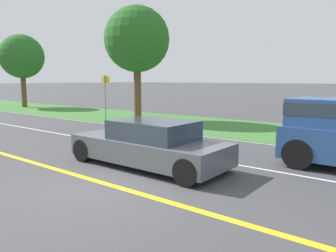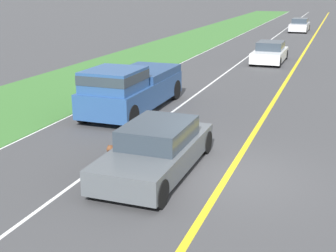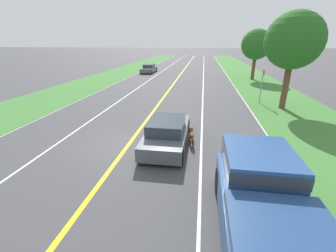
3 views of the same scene
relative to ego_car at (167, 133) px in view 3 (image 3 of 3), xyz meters
The scene contains 13 objects.
ground_plane 1.99m from the ego_car, 167.98° to the right, with size 400.00×400.00×0.00m, color #424244.
centre_divider_line 1.99m from the ego_car, 167.98° to the right, with size 0.18×160.00×0.01m, color yellow.
lane_edge_line_right 5.20m from the ego_car, ahead, with size 0.14×160.00×0.01m, color white.
lane_edge_line_left 8.88m from the ego_car, behind, with size 0.14×160.00×0.01m, color white.
lane_dash_same_dir 1.81m from the ego_car, 13.39° to the right, with size 0.10×160.00×0.01m, color white.
lane_dash_oncoming 5.40m from the ego_car, behind, with size 0.10×160.00×0.01m, color white.
ego_car is the anchor object (origin of this frame).
dog 1.18m from the ego_car, ahead, with size 0.33×1.11×0.79m.
pickup_truck 6.30m from the ego_car, 59.35° to the right, with size 2.12×5.76×1.91m.
oncoming_car 27.72m from the ego_car, 105.01° to the left, with size 1.88×4.78×1.30m.
roadside_tree_right_near 11.45m from the ego_car, 45.18° to the left, with size 3.84×3.84×6.69m.
roadside_tree_right_far 23.53m from the ego_car, 69.67° to the left, with size 3.76×3.76×6.29m.
street_sign 10.97m from the ego_car, 55.25° to the left, with size 0.11×0.64×2.69m.
Camera 3 is at (3.38, -9.40, 4.67)m, focal length 24.00 mm.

